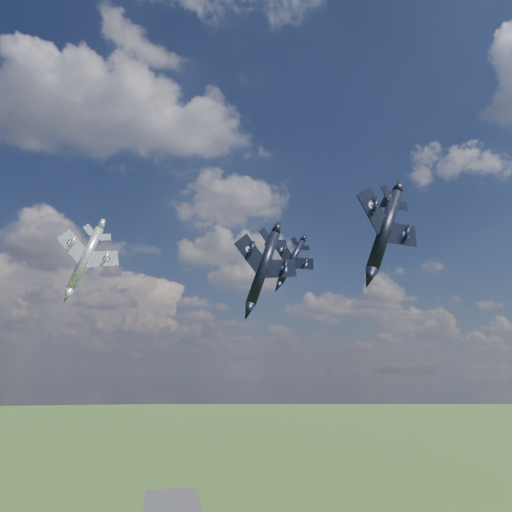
{
  "coord_description": "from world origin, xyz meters",
  "views": [
    {
      "loc": [
        -10.04,
        -58.21,
        64.99
      ],
      "look_at": [
        4.12,
        15.4,
        82.29
      ],
      "focal_mm": 35.0,
      "sensor_mm": 36.0,
      "label": 1
    }
  ],
  "objects": [
    {
      "name": "jet_lead_navy",
      "position": [
        4.42,
        11.31,
        79.64
      ],
      "size": [
        15.84,
        18.59,
        7.1
      ],
      "primitive_type": null,
      "rotation": [
        0.0,
        0.36,
        0.29
      ],
      "color": "black"
    },
    {
      "name": "jet_left_silver",
      "position": [
        -20.81,
        14.0,
        80.56
      ],
      "size": [
        12.93,
        15.39,
        5.82
      ],
      "primitive_type": null,
      "rotation": [
        0.0,
        0.34,
        0.25
      ],
      "color": "gray"
    },
    {
      "name": "jet_right_navy",
      "position": [
        16.69,
        -3.26,
        81.91
      ],
      "size": [
        17.11,
        19.47,
        8.12
      ],
      "primitive_type": null,
      "rotation": [
        0.0,
        0.46,
        0.38
      ],
      "color": "black"
    },
    {
      "name": "jet_high_navy",
      "position": [
        16.2,
        39.53,
        87.06
      ],
      "size": [
        11.17,
        14.8,
        7.47
      ],
      "primitive_type": null,
      "rotation": [
        0.0,
        0.5,
        0.06
      ],
      "color": "black"
    }
  ]
}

